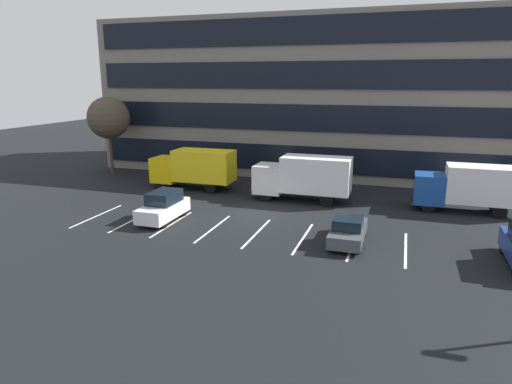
{
  "coord_description": "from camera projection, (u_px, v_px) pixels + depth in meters",
  "views": [
    {
      "loc": [
        9.26,
        -27.53,
        8.86
      ],
      "look_at": [
        -0.03,
        0.81,
        1.4
      ],
      "focal_mm": 31.77,
      "sensor_mm": 36.0,
      "label": 1
    }
  ],
  "objects": [
    {
      "name": "lot_markings",
      "position": [
        235.0,
        231.0,
        27.18
      ],
      "size": [
        19.74,
        5.4,
        0.01
      ],
      "color": "silver",
      "rests_on": "ground_plane"
    },
    {
      "name": "box_truck_white",
      "position": [
        304.0,
        176.0,
        33.4
      ],
      "size": [
        7.25,
        2.4,
        3.36
      ],
      "color": "white",
      "rests_on": "ground_plane"
    },
    {
      "name": "suv_white",
      "position": [
        163.0,
        207.0,
        29.0
      ],
      "size": [
        1.78,
        4.19,
        1.9
      ],
      "color": "white",
      "rests_on": "ground_plane"
    },
    {
      "name": "bare_tree",
      "position": [
        108.0,
        118.0,
        42.04
      ],
      "size": [
        3.89,
        3.89,
        7.3
      ],
      "color": "#473323",
      "rests_on": "ground_plane"
    },
    {
      "name": "sedan_charcoal",
      "position": [
        348.0,
        231.0,
        25.0
      ],
      "size": [
        1.76,
        4.21,
        1.51
      ],
      "color": "#474C51",
      "rests_on": "ground_plane"
    },
    {
      "name": "office_building",
      "position": [
        310.0,
        96.0,
        45.13
      ],
      "size": [
        39.26,
        13.25,
        14.4
      ],
      "color": "slate",
      "rests_on": "ground_plane"
    },
    {
      "name": "box_truck_blue",
      "position": [
        469.0,
        186.0,
        30.61
      ],
      "size": [
        6.96,
        2.3,
        3.23
      ],
      "color": "#194799",
      "rests_on": "ground_plane"
    },
    {
      "name": "box_truck_yellow_all",
      "position": [
        194.0,
        167.0,
        37.15
      ],
      "size": [
        7.04,
        2.33,
        3.26
      ],
      "color": "yellow",
      "rests_on": "ground_plane"
    },
    {
      "name": "ground_plane",
      "position": [
        253.0,
        215.0,
        30.33
      ],
      "size": [
        120.0,
        120.0,
        0.0
      ],
      "primitive_type": "plane",
      "color": "black"
    }
  ]
}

